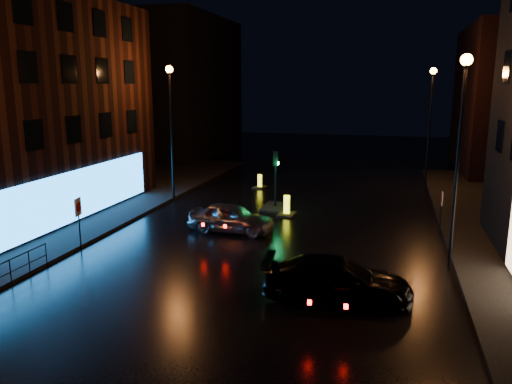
# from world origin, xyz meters

# --- Properties ---
(ground) EXTENTS (120.00, 120.00, 0.00)m
(ground) POSITION_xyz_m (0.00, 0.00, 0.00)
(ground) COLOR black
(ground) RESTS_ON ground
(pavement_left) EXTENTS (12.00, 44.00, 0.15)m
(pavement_left) POSITION_xyz_m (-14.00, 8.00, 0.07)
(pavement_left) COLOR black
(pavement_left) RESTS_ON ground
(building_far_left) EXTENTS (8.00, 16.00, 14.00)m
(building_far_left) POSITION_xyz_m (-16.00, 35.00, 7.00)
(building_far_left) COLOR black
(building_far_left) RESTS_ON ground
(street_lamp_lfar) EXTENTS (0.44, 0.44, 8.37)m
(street_lamp_lfar) POSITION_xyz_m (-7.80, 14.00, 5.56)
(street_lamp_lfar) COLOR black
(street_lamp_lfar) RESTS_ON ground
(street_lamp_rnear) EXTENTS (0.44, 0.44, 8.37)m
(street_lamp_rnear) POSITION_xyz_m (7.80, 6.00, 5.56)
(street_lamp_rnear) COLOR black
(street_lamp_rnear) RESTS_ON ground
(street_lamp_rfar) EXTENTS (0.44, 0.44, 8.37)m
(street_lamp_rfar) POSITION_xyz_m (7.80, 22.00, 5.56)
(street_lamp_rfar) COLOR black
(street_lamp_rfar) RESTS_ON ground
(traffic_signal) EXTENTS (1.40, 2.40, 3.45)m
(traffic_signal) POSITION_xyz_m (-1.20, 14.00, 0.50)
(traffic_signal) COLOR black
(traffic_signal) RESTS_ON ground
(silver_hatchback) EXTENTS (4.36, 1.93, 1.46)m
(silver_hatchback) POSITION_xyz_m (-2.24, 8.62, 0.73)
(silver_hatchback) COLOR #97999E
(silver_hatchback) RESTS_ON ground
(dark_sedan) EXTENTS (5.28, 2.63, 1.48)m
(dark_sedan) POSITION_xyz_m (3.75, 1.80, 0.74)
(dark_sedan) COLOR black
(dark_sedan) RESTS_ON ground
(bollard_near) EXTENTS (0.97, 1.38, 1.15)m
(bollard_near) POSITION_xyz_m (-0.20, 12.51, 0.25)
(bollard_near) COLOR black
(bollard_near) RESTS_ON ground
(bollard_far) EXTENTS (1.00, 1.26, 0.97)m
(bollard_far) POSITION_xyz_m (-3.61, 19.51, 0.21)
(bollard_far) COLOR black
(bollard_far) RESTS_ON ground
(road_sign_left) EXTENTS (0.16, 0.57, 2.37)m
(road_sign_left) POSITION_xyz_m (-7.90, 4.20, 1.77)
(road_sign_left) COLOR black
(road_sign_left) RESTS_ON ground
(road_sign_right) EXTENTS (0.07, 0.49, 2.04)m
(road_sign_right) POSITION_xyz_m (7.90, 11.39, 1.53)
(road_sign_right) COLOR black
(road_sign_right) RESTS_ON ground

